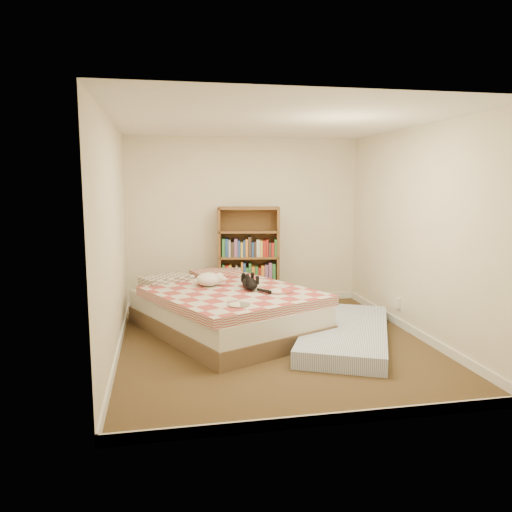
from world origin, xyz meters
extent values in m
cube|color=#44341D|center=(0.00, 0.00, 0.00)|extent=(3.50, 4.00, 0.01)
cube|color=white|center=(0.00, 0.00, 2.50)|extent=(3.50, 4.00, 0.01)
cube|color=beige|center=(0.00, 2.00, 1.25)|extent=(3.50, 0.01, 2.50)
cube|color=beige|center=(0.00, -2.00, 1.25)|extent=(3.50, 0.01, 2.50)
cube|color=beige|center=(-1.75, 0.00, 1.25)|extent=(0.01, 4.00, 2.50)
cube|color=beige|center=(1.75, 0.00, 1.25)|extent=(0.01, 4.00, 2.50)
cube|color=white|center=(0.00, 1.99, 0.05)|extent=(3.50, 0.02, 0.10)
cube|color=white|center=(0.00, -1.99, 0.05)|extent=(3.50, 0.02, 0.10)
cube|color=white|center=(-1.74, 0.00, 0.05)|extent=(0.02, 4.00, 0.10)
cube|color=white|center=(1.74, 0.00, 0.05)|extent=(0.02, 4.00, 0.10)
cube|color=white|center=(1.74, 0.40, 0.30)|extent=(0.03, 0.09, 0.13)
cube|color=brown|center=(-0.49, 0.57, 0.10)|extent=(2.42, 2.75, 0.21)
cube|color=silver|center=(-0.49, 0.57, 0.32)|extent=(2.37, 2.70, 0.23)
cube|color=#A7403E|center=(-0.49, 0.57, 0.49)|extent=(2.32, 2.41, 0.11)
cube|color=#6E665D|center=(-0.87, 1.43, 0.53)|extent=(0.74, 0.63, 0.17)
cube|color=#A7403E|center=(-0.11, 1.43, 0.53)|extent=(0.74, 0.63, 0.17)
cube|color=brown|center=(-0.42, 1.73, 0.75)|extent=(0.09, 0.30, 1.49)
cube|color=brown|center=(0.44, 1.73, 0.75)|extent=(0.09, 0.30, 1.49)
cube|color=brown|center=(0.01, 1.87, 0.75)|extent=(0.89, 0.16, 1.49)
cube|color=brown|center=(0.01, 1.73, 0.02)|extent=(0.93, 0.43, 0.03)
cube|color=brown|center=(0.01, 1.73, 0.75)|extent=(0.93, 0.43, 0.03)
cube|color=brown|center=(0.01, 1.73, 1.47)|extent=(0.93, 0.43, 0.03)
cube|color=#7188BD|center=(0.84, -0.07, 0.09)|extent=(1.73, 2.29, 0.19)
ellipsoid|color=black|center=(-0.20, 0.48, 0.62)|extent=(0.20, 0.42, 0.13)
sphere|color=black|center=(-0.20, 0.70, 0.63)|extent=(0.13, 0.13, 0.13)
cone|color=black|center=(-0.24, 0.74, 0.68)|extent=(0.04, 0.04, 0.05)
cone|color=black|center=(-0.16, 0.74, 0.68)|extent=(0.04, 0.04, 0.05)
cylinder|color=black|center=(-0.09, 0.20, 0.58)|extent=(0.05, 0.23, 0.05)
ellipsoid|color=white|center=(-0.68, 0.77, 0.63)|extent=(0.43, 0.45, 0.17)
sphere|color=white|center=(-0.58, 0.67, 0.65)|extent=(0.18, 0.18, 0.13)
sphere|color=white|center=(-0.54, 0.62, 0.63)|extent=(0.08, 0.08, 0.06)
sphere|color=white|center=(-0.82, 0.83, 0.61)|extent=(0.10, 0.10, 0.07)
camera|label=1|loc=(-1.27, -5.41, 1.85)|focal=35.00mm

